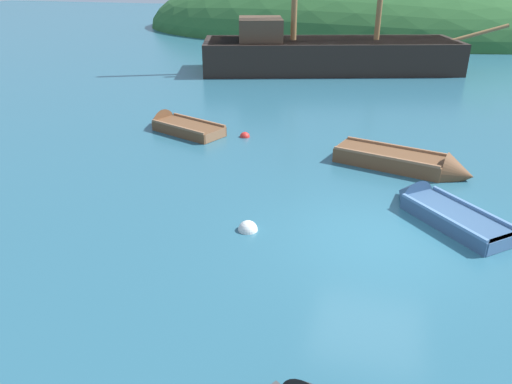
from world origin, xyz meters
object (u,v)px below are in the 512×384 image
Objects in this scene: rowboat_center at (178,127)px; buoy_red at (245,137)px; sailing_ship at (327,59)px; rowboat_portside at (439,212)px; rowboat_near_dock at (409,165)px; buoy_white at (248,230)px.

rowboat_center is 9.81× the size of buoy_red.
sailing_ship is 12.29m from rowboat_center.
rowboat_center is at bearing 20.78° from rowboat_portside.
rowboat_portside reaches higher than buoy_red.
rowboat_near_dock is 9.15× the size of buoy_white.
rowboat_portside is (5.01, -16.05, -0.50)m from sailing_ship.
rowboat_near_dock is 5.45m from buoy_red.
rowboat_portside is 6.86× the size of buoy_white.
rowboat_near_dock reaches higher than buoy_red.
rowboat_center is 1.11× the size of rowboat_portside.
rowboat_center is 7.46m from buoy_white.
rowboat_center is at bearing 178.90° from buoy_red.
rowboat_portside is at bearing -35.23° from buoy_red.
buoy_red is (-5.92, 4.18, -0.10)m from rowboat_portside.
rowboat_near_dock is (4.34, -13.33, -0.46)m from sailing_ship.
sailing_ship is 16.82m from rowboat_portside.
buoy_white reaches higher than buoy_red.
buoy_white is at bearing 147.55° from rowboat_center.
rowboat_portside is (8.34, -4.23, -0.01)m from rowboat_center.
sailing_ship reaches higher than rowboat_near_dock.
buoy_red is at bearing -159.22° from rowboat_center.
buoy_red is (2.42, -0.05, -0.11)m from rowboat_center.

